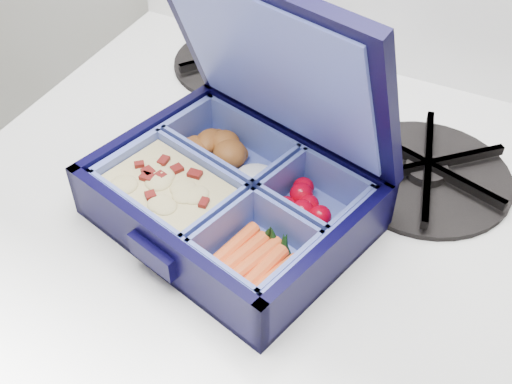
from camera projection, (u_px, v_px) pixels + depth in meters
The scene contains 4 objects.
bento_box at pixel (231, 198), 0.60m from camera, with size 0.24×0.19×0.06m, color black, non-canonical shape.
burner_grate at pixel (427, 169), 0.66m from camera, with size 0.18×0.18×0.03m, color black.
burner_grate_rear at pixel (242, 58), 0.81m from camera, with size 0.17×0.17×0.02m, color black.
fork at pixel (327, 157), 0.69m from camera, with size 0.02×0.19×0.01m, color #B5B5B5, non-canonical shape.
Camera 1 is at (0.31, 1.23, 1.38)m, focal length 45.00 mm.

